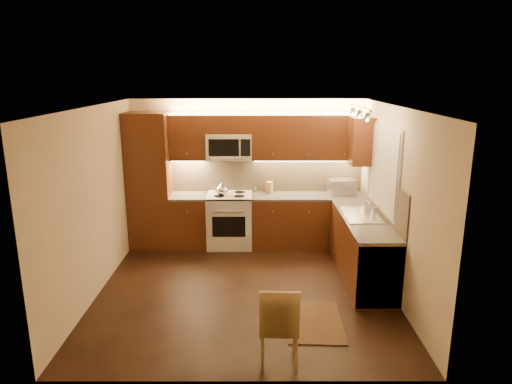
{
  "coord_description": "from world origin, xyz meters",
  "views": [
    {
      "loc": [
        0.14,
        -5.86,
        2.9
      ],
      "look_at": [
        0.15,
        0.55,
        1.25
      ],
      "focal_mm": 32.18,
      "sensor_mm": 36.0,
      "label": 1
    }
  ],
  "objects_px": {
    "toaster_oven": "(341,187)",
    "soap_bottle": "(368,203)",
    "sink": "(362,210)",
    "knife_block": "(269,187)",
    "dining_chair": "(279,324)",
    "stove": "(230,220)",
    "kettle": "(222,189)",
    "microwave": "(229,146)"
  },
  "relations": [
    {
      "from": "microwave",
      "to": "sink",
      "type": "height_order",
      "value": "microwave"
    },
    {
      "from": "toaster_oven",
      "to": "dining_chair",
      "type": "relative_size",
      "value": 0.49
    },
    {
      "from": "knife_block",
      "to": "dining_chair",
      "type": "xyz_separation_m",
      "value": [
        -0.01,
        -3.54,
        -0.55
      ]
    },
    {
      "from": "knife_block",
      "to": "dining_chair",
      "type": "distance_m",
      "value": 3.58
    },
    {
      "from": "toaster_oven",
      "to": "soap_bottle",
      "type": "distance_m",
      "value": 0.94
    },
    {
      "from": "dining_chair",
      "to": "soap_bottle",
      "type": "bearing_deg",
      "value": 61.76
    },
    {
      "from": "dining_chair",
      "to": "kettle",
      "type": "bearing_deg",
      "value": 105.44
    },
    {
      "from": "stove",
      "to": "kettle",
      "type": "height_order",
      "value": "kettle"
    },
    {
      "from": "stove",
      "to": "knife_block",
      "type": "height_order",
      "value": "knife_block"
    },
    {
      "from": "toaster_oven",
      "to": "microwave",
      "type": "bearing_deg",
      "value": 169.94
    },
    {
      "from": "kettle",
      "to": "dining_chair",
      "type": "bearing_deg",
      "value": -99.72
    },
    {
      "from": "soap_bottle",
      "to": "kettle",
      "type": "bearing_deg",
      "value": -175.55
    },
    {
      "from": "microwave",
      "to": "soap_bottle",
      "type": "height_order",
      "value": "microwave"
    },
    {
      "from": "stove",
      "to": "microwave",
      "type": "relative_size",
      "value": 1.21
    },
    {
      "from": "sink",
      "to": "microwave",
      "type": "bearing_deg",
      "value": 147.79
    },
    {
      "from": "sink",
      "to": "soap_bottle",
      "type": "height_order",
      "value": "soap_bottle"
    },
    {
      "from": "toaster_oven",
      "to": "sink",
      "type": "bearing_deg",
      "value": -95.2
    },
    {
      "from": "sink",
      "to": "soap_bottle",
      "type": "xyz_separation_m",
      "value": [
        0.17,
        0.32,
        0.02
      ]
    },
    {
      "from": "knife_block",
      "to": "toaster_oven",
      "type": "bearing_deg",
      "value": 17.89
    },
    {
      "from": "sink",
      "to": "toaster_oven",
      "type": "bearing_deg",
      "value": 93.88
    },
    {
      "from": "sink",
      "to": "toaster_oven",
      "type": "relative_size",
      "value": 1.97
    },
    {
      "from": "sink",
      "to": "toaster_oven",
      "type": "xyz_separation_m",
      "value": [
        -0.08,
        1.23,
        0.06
      ]
    },
    {
      "from": "soap_bottle",
      "to": "sink",
      "type": "bearing_deg",
      "value": -95.1
    },
    {
      "from": "sink",
      "to": "soap_bottle",
      "type": "bearing_deg",
      "value": 62.73
    },
    {
      "from": "soap_bottle",
      "to": "dining_chair",
      "type": "distance_m",
      "value": 3.02
    },
    {
      "from": "dining_chair",
      "to": "microwave",
      "type": "bearing_deg",
      "value": 102.75
    },
    {
      "from": "stove",
      "to": "knife_block",
      "type": "bearing_deg",
      "value": 13.42
    },
    {
      "from": "kettle",
      "to": "soap_bottle",
      "type": "xyz_separation_m",
      "value": [
        2.29,
        -0.73,
        -0.05
      ]
    },
    {
      "from": "microwave",
      "to": "toaster_oven",
      "type": "height_order",
      "value": "microwave"
    },
    {
      "from": "microwave",
      "to": "kettle",
      "type": "xyz_separation_m",
      "value": [
        -0.12,
        -0.21,
        -0.68
      ]
    },
    {
      "from": "microwave",
      "to": "knife_block",
      "type": "xyz_separation_m",
      "value": [
        0.68,
        0.03,
        -0.72
      ]
    },
    {
      "from": "microwave",
      "to": "dining_chair",
      "type": "xyz_separation_m",
      "value": [
        0.68,
        -3.51,
        -1.27
      ]
    },
    {
      "from": "dining_chair",
      "to": "stove",
      "type": "bearing_deg",
      "value": 103.17
    },
    {
      "from": "dining_chair",
      "to": "sink",
      "type": "bearing_deg",
      "value": 61.38
    },
    {
      "from": "stove",
      "to": "knife_block",
      "type": "xyz_separation_m",
      "value": [
        0.68,
        0.16,
        0.54
      ]
    },
    {
      "from": "kettle",
      "to": "stove",
      "type": "bearing_deg",
      "value": 7.97
    },
    {
      "from": "microwave",
      "to": "dining_chair",
      "type": "bearing_deg",
      "value": -79.06
    },
    {
      "from": "toaster_oven",
      "to": "kettle",
      "type": "bearing_deg",
      "value": 175.86
    },
    {
      "from": "stove",
      "to": "toaster_oven",
      "type": "relative_size",
      "value": 2.1
    },
    {
      "from": "sink",
      "to": "knife_block",
      "type": "height_order",
      "value": "knife_block"
    },
    {
      "from": "sink",
      "to": "knife_block",
      "type": "xyz_separation_m",
      "value": [
        -1.32,
        1.29,
        0.03
      ]
    },
    {
      "from": "microwave",
      "to": "knife_block",
      "type": "bearing_deg",
      "value": 2.37
    }
  ]
}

